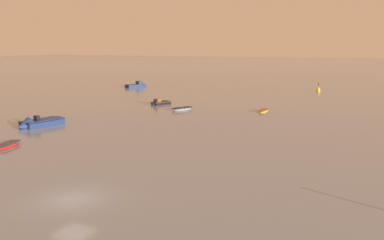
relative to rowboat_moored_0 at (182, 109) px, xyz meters
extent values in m
plane|color=gray|center=(13.39, -40.91, -0.17)|extent=(800.00, 800.00, 0.00)
ellipsoid|color=gray|center=(0.00, 0.00, -0.03)|extent=(2.67, 4.13, 0.62)
cube|color=black|center=(0.00, 0.00, 0.23)|extent=(2.53, 3.83, 0.08)
cube|color=black|center=(0.00, 0.00, 0.14)|extent=(1.21, 0.67, 0.06)
cube|color=navy|center=(-30.40, 30.53, 0.09)|extent=(4.04, 5.58, 1.01)
cone|color=navy|center=(-29.31, 32.99, 0.09)|extent=(2.51, 2.30, 2.03)
cube|color=#33383F|center=(-30.38, 30.58, 0.47)|extent=(4.13, 5.71, 0.11)
cube|color=#33383F|center=(-29.90, 31.65, 0.99)|extent=(1.97, 1.78, 0.79)
cube|color=#384751|center=(-29.65, 32.22, 1.04)|extent=(1.52, 0.88, 0.63)
cube|color=black|center=(-31.42, 28.22, 0.24)|extent=(0.50, 0.45, 0.72)
cube|color=navy|center=(-10.13, -21.00, 0.11)|extent=(3.01, 5.88, 1.11)
cone|color=navy|center=(-10.48, -23.93, 0.11)|extent=(2.42, 2.02, 2.22)
cube|color=black|center=(-10.13, -21.07, 0.53)|extent=(3.07, 6.01, 0.12)
cube|color=black|center=(-10.23, -21.86, 0.97)|extent=(0.79, 0.58, 0.62)
cube|color=black|center=(-9.79, -18.27, 0.28)|extent=(0.48, 0.40, 0.79)
ellipsoid|color=gold|center=(12.79, 4.27, -0.06)|extent=(1.09, 3.18, 0.50)
cube|color=brown|center=(12.79, 4.27, 0.16)|extent=(1.07, 2.92, 0.07)
cube|color=brown|center=(12.79, 4.27, 0.08)|extent=(0.98, 0.20, 0.05)
cube|color=black|center=(-6.92, 4.64, 0.01)|extent=(2.56, 3.91, 0.71)
cone|color=black|center=(-7.52, 2.84, 0.01)|extent=(1.71, 1.52, 1.43)
cube|color=brown|center=(-6.94, 4.60, 0.28)|extent=(2.62, 4.00, 0.08)
cube|color=brown|center=(-7.19, 3.82, 0.64)|extent=(1.34, 1.18, 0.55)
cube|color=#384751|center=(-7.33, 3.41, 0.68)|extent=(1.09, 0.53, 0.44)
cube|color=black|center=(-6.37, 6.32, 0.12)|extent=(0.34, 0.30, 0.51)
ellipsoid|color=red|center=(-3.83, -31.84, -0.04)|extent=(2.39, 3.81, 0.57)
cube|color=#33383F|center=(-3.83, -31.84, 0.20)|extent=(2.27, 3.53, 0.08)
cube|color=#33383F|center=(-3.83, -31.84, 0.12)|extent=(1.12, 0.59, 0.06)
cylinder|color=gold|center=(14.49, 41.33, 0.01)|extent=(0.90, 0.90, 0.70)
cone|color=gold|center=(14.49, 41.33, 0.71)|extent=(0.72, 0.72, 0.70)
cylinder|color=black|center=(14.49, 41.33, 1.51)|extent=(0.10, 0.10, 0.90)
camera|label=1|loc=(33.69, -62.44, 10.35)|focal=40.00mm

